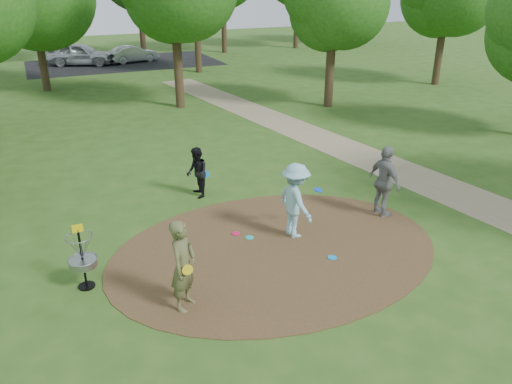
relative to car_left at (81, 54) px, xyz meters
name	(u,v)px	position (x,y,z in m)	size (l,w,h in m)	color
ground	(276,250)	(1.08, -30.29, -0.81)	(100.00, 100.00, 0.00)	#2D5119
dirt_clearing	(276,250)	(1.08, -30.29, -0.80)	(8.40, 8.40, 0.02)	#47301C
footpath	(424,181)	(7.58, -28.29, -0.81)	(2.00, 40.00, 0.01)	#8C7A5B
parking_lot	(124,63)	(3.08, -0.29, -0.81)	(14.00, 8.00, 0.01)	black
player_observer_with_disc	(183,266)	(-1.64, -31.57, 0.18)	(0.83, 0.85, 1.97)	brown
player_throwing_with_disc	(295,201)	(1.86, -29.81, 0.19)	(1.25, 1.34, 2.00)	#8DC4D3
player_walking_with_disc	(197,173)	(0.35, -26.38, -0.03)	(0.71, 0.80, 1.56)	black
player_waiting_with_disc	(385,182)	(4.68, -29.78, 0.22)	(0.56, 1.23, 2.06)	gray
disc_ground_cyan	(250,238)	(0.72, -29.49, -0.78)	(0.22, 0.22, 0.02)	#16B7B1
disc_ground_blue	(332,258)	(2.14, -31.22, -0.78)	(0.22, 0.22, 0.02)	#0E94F1
disc_ground_red	(236,233)	(0.48, -29.14, -0.78)	(0.22, 0.22, 0.02)	#D7154E
car_left	(81,54)	(0.00, 0.00, 0.00)	(1.92, 4.76, 1.62)	#B5B6BD
car_right	(133,54)	(3.80, -0.26, -0.19)	(1.32, 3.78, 1.24)	#A7A9AF
disc_golf_basket	(81,252)	(-3.42, -29.99, 0.06)	(0.63, 0.63, 1.54)	black
tree_ring	(207,11)	(2.05, -22.96, 4.35)	(37.27, 45.48, 9.05)	#332316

